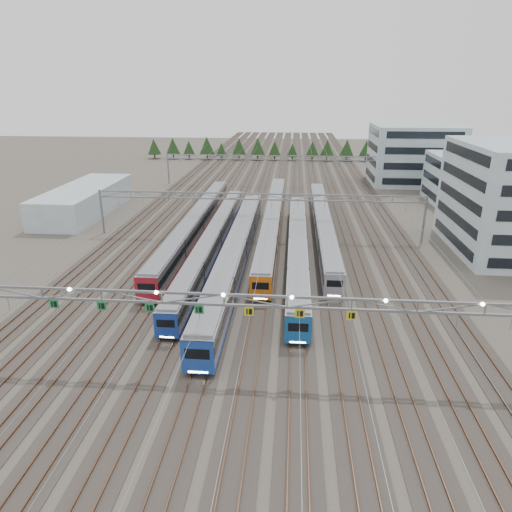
# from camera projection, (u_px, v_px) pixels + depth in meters

# --- Properties ---
(ground) EXTENTS (400.00, 400.00, 0.00)m
(ground) POSITION_uv_depth(u_px,v_px,m) (226.00, 370.00, 42.94)
(ground) COLOR #47423A
(ground) RESTS_ON ground
(track_bed) EXTENTS (54.00, 260.00, 5.42)m
(track_bed) POSITION_uv_depth(u_px,v_px,m) (274.00, 170.00, 135.72)
(track_bed) COLOR #2D2823
(track_bed) RESTS_ON ground
(train_a) EXTENTS (2.90, 57.05, 3.78)m
(train_a) POSITION_uv_depth(u_px,v_px,m) (196.00, 223.00, 80.90)
(train_a) COLOR black
(train_a) RESTS_ON ground
(train_b) EXTENTS (2.58, 57.27, 3.35)m
(train_b) POSITION_uv_depth(u_px,v_px,m) (213.00, 239.00, 73.31)
(train_b) COLOR black
(train_b) RESTS_ON ground
(train_c) EXTENTS (3.07, 57.03, 4.00)m
(train_c) POSITION_uv_depth(u_px,v_px,m) (236.00, 251.00, 67.20)
(train_c) COLOR black
(train_c) RESTS_ON ground
(train_d) EXTENTS (2.77, 60.99, 3.61)m
(train_d) POSITION_uv_depth(u_px,v_px,m) (273.00, 220.00, 83.38)
(train_d) COLOR black
(train_d) RESTS_ON ground
(train_e) EXTENTS (2.77, 51.42, 3.60)m
(train_e) POSITION_uv_depth(u_px,v_px,m) (297.00, 246.00, 69.53)
(train_e) COLOR black
(train_e) RESTS_ON ground
(train_f) EXTENTS (2.66, 54.75, 3.46)m
(train_f) POSITION_uv_depth(u_px,v_px,m) (323.00, 224.00, 81.31)
(train_f) COLOR black
(train_f) RESTS_ON ground
(gantry_near) EXTENTS (56.36, 0.61, 8.08)m
(gantry_near) POSITION_uv_depth(u_px,v_px,m) (223.00, 302.00, 40.34)
(gantry_near) COLOR slate
(gantry_near) RESTS_ON ground
(gantry_mid) EXTENTS (56.36, 0.36, 8.00)m
(gantry_mid) POSITION_uv_depth(u_px,v_px,m) (259.00, 202.00, 78.02)
(gantry_mid) COLOR slate
(gantry_mid) RESTS_ON ground
(gantry_far) EXTENTS (56.36, 0.36, 8.00)m
(gantry_far) POSITION_uv_depth(u_px,v_px,m) (272.00, 161.00, 120.00)
(gantry_far) COLOR slate
(gantry_far) RESTS_ON ground
(depot_bldg_mid) EXTENTS (14.00, 16.00, 10.78)m
(depot_bldg_mid) POSITION_uv_depth(u_px,v_px,m) (464.00, 179.00, 102.01)
(depot_bldg_mid) COLOR #98ABB5
(depot_bldg_mid) RESTS_ON ground
(depot_bldg_north) EXTENTS (22.00, 18.00, 15.36)m
(depot_bldg_north) POSITION_uv_depth(u_px,v_px,m) (414.00, 155.00, 122.22)
(depot_bldg_north) COLOR #98ABB5
(depot_bldg_north) RESTS_ON ground
(west_shed) EXTENTS (10.00, 30.00, 5.46)m
(west_shed) POSITION_uv_depth(u_px,v_px,m) (85.00, 200.00, 95.01)
(west_shed) COLOR #98ABB5
(west_shed) RESTS_ON ground
(treeline) EXTENTS (87.50, 5.60, 7.02)m
(treeline) POSITION_uv_depth(u_px,v_px,m) (267.00, 148.00, 161.79)
(treeline) COLOR #332114
(treeline) RESTS_ON ground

